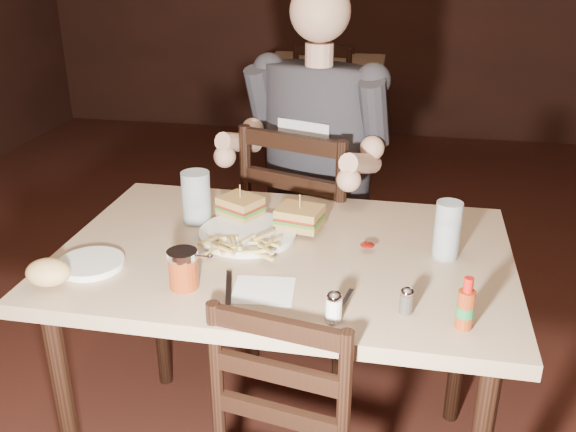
% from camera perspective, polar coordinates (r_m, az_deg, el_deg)
% --- Properties ---
extents(room_shell, '(7.00, 7.00, 7.00)m').
position_cam_1_polar(room_shell, '(1.85, 9.82, 18.43)').
color(room_shell, black).
rests_on(room_shell, ground).
extents(main_table, '(1.22, 0.82, 0.77)m').
position_cam_1_polar(main_table, '(1.79, -0.30, -5.32)').
color(main_table, tan).
rests_on(main_table, ground).
extents(bg_table, '(0.81, 0.81, 0.77)m').
position_cam_1_polar(bg_table, '(4.47, 3.15, 12.35)').
color(bg_table, tan).
rests_on(bg_table, ground).
extents(chair_far, '(0.58, 0.61, 0.97)m').
position_cam_1_polar(chair_far, '(2.44, 2.58, -2.43)').
color(chair_far, black).
rests_on(chair_far, ground).
extents(bg_chair_far, '(0.40, 0.44, 0.83)m').
position_cam_1_polar(bg_chair_far, '(5.06, 3.94, 10.62)').
color(bg_chair_far, black).
rests_on(bg_chair_far, ground).
extents(bg_chair_near, '(0.51, 0.54, 0.93)m').
position_cam_1_polar(bg_chair_near, '(3.99, 2.00, 7.77)').
color(bg_chair_near, black).
rests_on(bg_chair_near, ground).
extents(diner, '(0.64, 0.57, 0.93)m').
position_cam_1_polar(diner, '(2.23, 2.25, 8.28)').
color(diner, '#29292D').
rests_on(diner, chair_far).
extents(dinner_plate, '(0.27, 0.27, 0.02)m').
position_cam_1_polar(dinner_plate, '(1.83, -3.58, -1.68)').
color(dinner_plate, white).
rests_on(dinner_plate, main_table).
extents(sandwich_left, '(0.15, 0.14, 0.10)m').
position_cam_1_polar(sandwich_left, '(1.91, -4.27, 1.38)').
color(sandwich_left, tan).
rests_on(sandwich_left, dinner_plate).
extents(sandwich_right, '(0.14, 0.12, 0.10)m').
position_cam_1_polar(sandwich_right, '(1.84, 1.05, 0.52)').
color(sandwich_right, tan).
rests_on(sandwich_right, dinner_plate).
extents(fries_pile, '(0.25, 0.18, 0.04)m').
position_cam_1_polar(fries_pile, '(1.72, -4.36, -2.44)').
color(fries_pile, '#DDC36C').
rests_on(fries_pile, dinner_plate).
extents(ketchup_dollop, '(0.04, 0.04, 0.01)m').
position_cam_1_polar(ketchup_dollop, '(1.75, 7.07, -2.57)').
color(ketchup_dollop, maroon).
rests_on(ketchup_dollop, dinner_plate).
extents(glass_left, '(0.09, 0.09, 0.16)m').
position_cam_1_polar(glass_left, '(1.91, -8.15, 1.65)').
color(glass_left, silver).
rests_on(glass_left, main_table).
extents(glass_right, '(0.07, 0.07, 0.16)m').
position_cam_1_polar(glass_right, '(1.74, 13.97, -1.23)').
color(glass_right, silver).
rests_on(glass_right, main_table).
extents(hot_sauce, '(0.04, 0.04, 0.12)m').
position_cam_1_polar(hot_sauce, '(1.45, 15.55, -7.47)').
color(hot_sauce, maroon).
rests_on(hot_sauce, main_table).
extents(salt_shaker, '(0.04, 0.04, 0.07)m').
position_cam_1_polar(salt_shaker, '(1.44, 4.10, -8.09)').
color(salt_shaker, white).
rests_on(salt_shaker, main_table).
extents(pepper_shaker, '(0.03, 0.03, 0.06)m').
position_cam_1_polar(pepper_shaker, '(1.49, 10.48, -7.45)').
color(pepper_shaker, '#38332D').
rests_on(pepper_shaker, main_table).
extents(syrup_dispenser, '(0.08, 0.08, 0.10)m').
position_cam_1_polar(syrup_dispenser, '(1.58, -9.31, -4.69)').
color(syrup_dispenser, maroon).
rests_on(syrup_dispenser, main_table).
extents(napkin, '(0.16, 0.15, 0.00)m').
position_cam_1_polar(napkin, '(1.56, -2.18, -6.62)').
color(napkin, white).
rests_on(napkin, main_table).
extents(knife, '(0.07, 0.21, 0.01)m').
position_cam_1_polar(knife, '(1.55, -5.31, -6.81)').
color(knife, silver).
rests_on(knife, napkin).
extents(fork, '(0.04, 0.16, 0.00)m').
position_cam_1_polar(fork, '(1.50, 4.84, -7.96)').
color(fork, silver).
rests_on(fork, napkin).
extents(side_plate, '(0.17, 0.17, 0.01)m').
position_cam_1_polar(side_plate, '(1.74, -17.10, -4.17)').
color(side_plate, white).
rests_on(side_plate, main_table).
extents(bread_roll, '(0.11, 0.09, 0.06)m').
position_cam_1_polar(bread_roll, '(1.65, -20.55, -4.71)').
color(bread_roll, tan).
rests_on(bread_roll, side_plate).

